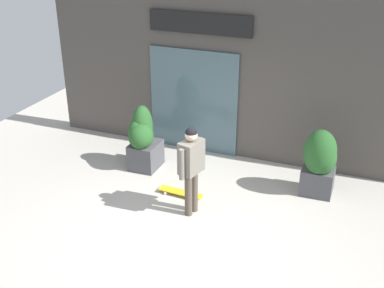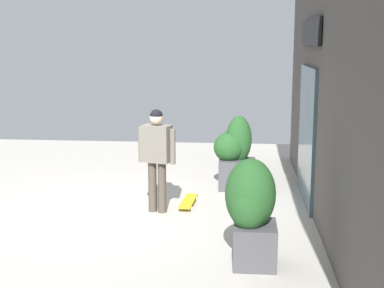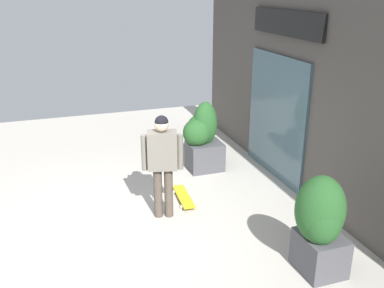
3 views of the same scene
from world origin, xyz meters
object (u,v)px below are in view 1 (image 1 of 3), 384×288
Objects in this scene: skateboarder at (191,162)px; skateboard at (180,192)px; planter_box_right at (320,161)px; planter_box_left at (142,138)px.

skateboarder is 1.08m from skateboard.
skateboard is 2.57m from planter_box_right.
skateboarder is 1.25× the size of planter_box_right.
planter_box_left is 3.43m from planter_box_right.
planter_box_left is at bearing -23.26° from skateboarder.
skateboard is at bearing -34.09° from skateboarder.
planter_box_right is (1.91, 1.41, -0.29)m from skateboarder.
planter_box_left is (-1.12, 0.73, 0.58)m from skateboard.
planter_box_left is (-1.51, 1.17, -0.33)m from skateboarder.
skateboard is at bearing -32.92° from planter_box_left.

